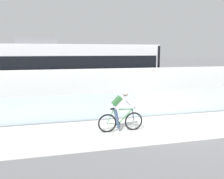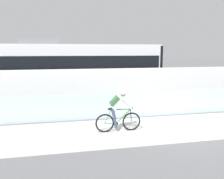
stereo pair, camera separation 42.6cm
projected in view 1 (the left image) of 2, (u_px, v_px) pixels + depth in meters
name	position (u px, v px, depth m)	size (l,w,h in m)	color
ground_plane	(176.00, 126.00, 9.75)	(200.00, 200.00, 0.00)	slate
bike_path_deck	(176.00, 126.00, 9.75)	(32.00, 3.20, 0.01)	beige
glass_parapet	(157.00, 103.00, 11.43)	(32.00, 0.05, 1.15)	silver
concrete_barrier_wall	(144.00, 88.00, 13.08)	(32.00, 0.36, 2.14)	white
tram_rail_near	(129.00, 98.00, 15.62)	(32.00, 0.08, 0.01)	#595654
tram_rail_far	(123.00, 94.00, 16.99)	(32.00, 0.08, 0.01)	#595654
tram	(70.00, 69.00, 15.11)	(11.06, 2.54, 3.81)	silver
cyclist_on_bike	(120.00, 111.00, 9.04)	(1.77, 0.58, 1.61)	black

